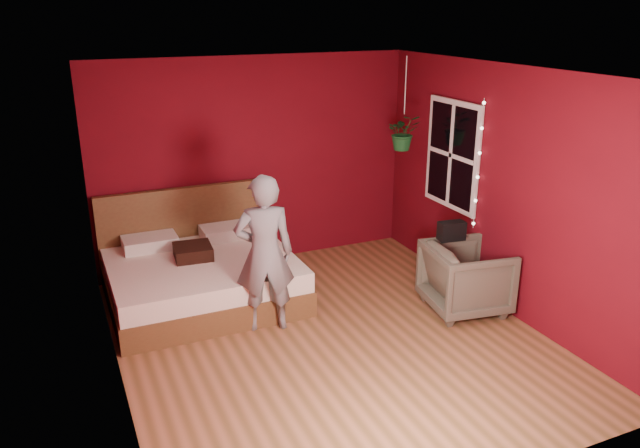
# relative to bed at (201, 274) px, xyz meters

# --- Properties ---
(floor) EXTENTS (4.50, 4.50, 0.00)m
(floor) POSITION_rel_bed_xyz_m (0.95, -1.44, -0.29)
(floor) COLOR #965C3C
(floor) RESTS_ON ground
(room_walls) EXTENTS (4.04, 4.54, 2.62)m
(room_walls) POSITION_rel_bed_xyz_m (0.95, -1.44, 1.39)
(room_walls) COLOR #600A14
(room_walls) RESTS_ON ground
(window) EXTENTS (0.05, 0.97, 1.27)m
(window) POSITION_rel_bed_xyz_m (2.92, -0.54, 1.21)
(window) COLOR white
(window) RESTS_ON room_walls
(fairy_lights) EXTENTS (0.04, 0.04, 1.45)m
(fairy_lights) POSITION_rel_bed_xyz_m (2.89, -1.06, 1.21)
(fairy_lights) COLOR silver
(fairy_lights) RESTS_ON room_walls
(bed) EXTENTS (2.02, 1.72, 1.11)m
(bed) POSITION_rel_bed_xyz_m (0.00, 0.00, 0.00)
(bed) COLOR brown
(bed) RESTS_ON ground
(person) EXTENTS (0.66, 0.51, 1.63)m
(person) POSITION_rel_bed_xyz_m (0.45, -0.94, 0.53)
(person) COLOR slate
(person) RESTS_ON ground
(armchair) EXTENTS (0.93, 0.91, 0.75)m
(armchair) POSITION_rel_bed_xyz_m (2.55, -1.44, 0.08)
(armchair) COLOR #555343
(armchair) RESTS_ON ground
(handbag) EXTENTS (0.30, 0.18, 0.20)m
(handbag) POSITION_rel_bed_xyz_m (2.48, -1.22, 0.56)
(handbag) COLOR black
(handbag) RESTS_ON armchair
(throw_pillow) EXTENTS (0.44, 0.44, 0.14)m
(throw_pillow) POSITION_rel_bed_xyz_m (-0.07, 0.00, 0.29)
(throw_pillow) COLOR black
(throw_pillow) RESTS_ON bed
(hanging_plant) EXTENTS (0.48, 0.44, 1.10)m
(hanging_plant) POSITION_rel_bed_xyz_m (2.53, -0.06, 1.42)
(hanging_plant) COLOR silver
(hanging_plant) RESTS_ON room_walls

